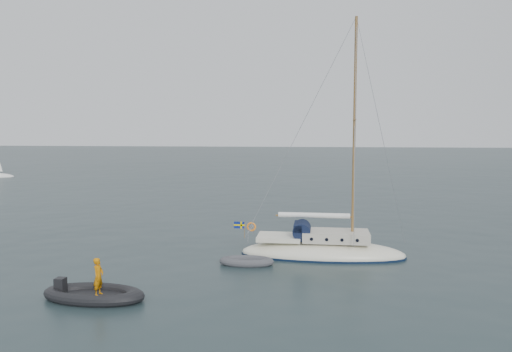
# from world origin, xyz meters

# --- Properties ---
(ground) EXTENTS (300.00, 300.00, 0.00)m
(ground) POSITION_xyz_m (0.00, 0.00, 0.00)
(ground) COLOR black
(ground) RESTS_ON ground
(sailboat) EXTENTS (8.83, 2.65, 12.57)m
(sailboat) POSITION_xyz_m (0.65, -0.61, 0.95)
(sailboat) COLOR #EEE9CF
(sailboat) RESTS_ON ground
(dinghy) EXTENTS (2.65, 1.20, 0.38)m
(dinghy) POSITION_xyz_m (-3.04, -2.55, 0.17)
(dinghy) COLOR #49494E
(dinghy) RESTS_ON ground
(rib) EXTENTS (4.08, 1.86, 1.67)m
(rib) POSITION_xyz_m (-8.27, -8.09, 0.26)
(rib) COLOR black
(rib) RESTS_ON ground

